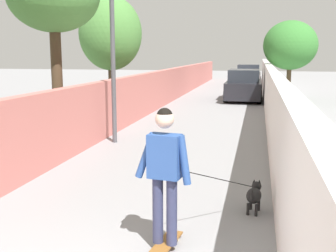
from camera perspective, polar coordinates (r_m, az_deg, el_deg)
ground_plane at (r=16.72m, az=5.45°, el=1.74°), size 80.00×80.00×0.00m
wall_left at (r=15.14m, az=-4.31°, el=3.94°), size 48.00×0.30×1.59m
fence_right at (r=14.52m, az=13.86°, el=3.87°), size 48.00×0.30×1.82m
tree_right_mid at (r=21.49m, az=16.31°, el=10.48°), size 2.59×2.59×3.91m
tree_left_distant at (r=16.42m, az=-7.84°, el=12.32°), size 2.39×2.39×4.49m
lamp_post at (r=11.13m, az=-7.61°, el=14.01°), size 0.36×0.36×4.70m
skateboard at (r=5.31m, az=-0.44°, el=-15.82°), size 0.82×0.31×0.08m
person_skateboarder at (r=4.96m, az=-0.45°, el=-5.42°), size 0.27×0.72×1.67m
dog at (r=6.50m, az=11.60°, el=-9.12°), size 1.78×1.18×1.06m
car_near at (r=21.59m, az=10.27°, el=5.38°), size 4.19×1.80×1.54m
car_far at (r=30.83m, az=10.87°, el=6.69°), size 4.02×1.80×1.54m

